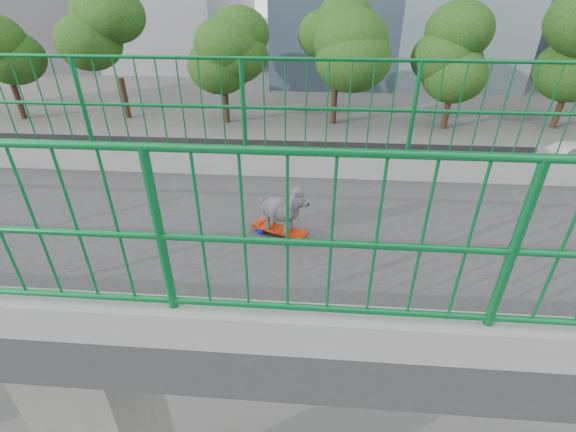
% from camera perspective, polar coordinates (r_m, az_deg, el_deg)
% --- Properties ---
extents(road, '(18.00, 90.00, 0.02)m').
position_cam_1_polar(road, '(18.88, -4.94, 1.56)').
color(road, black).
rests_on(road, ground).
extents(footbridge, '(3.00, 24.00, 7.00)m').
position_cam_1_polar(footbridge, '(5.87, -27.83, -15.79)').
color(footbridge, '#2D2D2F').
rests_on(footbridge, ground).
extents(railing, '(3.00, 24.00, 1.42)m').
position_cam_1_polar(railing, '(4.77, -33.53, 1.47)').
color(railing, gray).
rests_on(railing, footbridge).
extents(street_trees, '(5.30, 60.40, 7.26)m').
position_cam_1_polar(street_trees, '(29.69, 0.94, 22.04)').
color(street_trees, black).
rests_on(street_trees, ground).
extents(skateboard, '(0.37, 0.56, 0.07)m').
position_cam_1_polar(skateboard, '(3.85, -1.21, -2.07)').
color(skateboard, '#BE2606').
rests_on(skateboard, footbridge).
extents(poodle, '(0.34, 0.50, 0.45)m').
position_cam_1_polar(poodle, '(3.70, -0.87, 1.18)').
color(poodle, '#333036').
rests_on(poodle, skateboard).
extents(car_0, '(1.72, 4.27, 1.46)m').
position_cam_1_polar(car_0, '(13.64, -20.38, -9.79)').
color(car_0, '#A8A8AD').
rests_on(car_0, ground).
extents(car_1, '(1.50, 4.31, 1.42)m').
position_cam_1_polar(car_1, '(17.12, -24.77, -2.01)').
color(car_1, red).
rests_on(car_1, ground).
extents(car_2, '(2.50, 5.42, 1.51)m').
position_cam_1_polar(car_2, '(17.82, 8.20, 2.20)').
color(car_2, '#A8A8AD').
rests_on(car_2, ground).
extents(car_3, '(2.19, 5.39, 1.56)m').
position_cam_1_polar(car_3, '(20.64, 3.83, 6.64)').
color(car_3, '#A8A8AD').
rests_on(car_3, ground).
extents(car_6, '(2.66, 5.76, 1.60)m').
position_cam_1_polar(car_6, '(16.65, -22.00, -1.93)').
color(car_6, red).
rests_on(car_6, ground).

